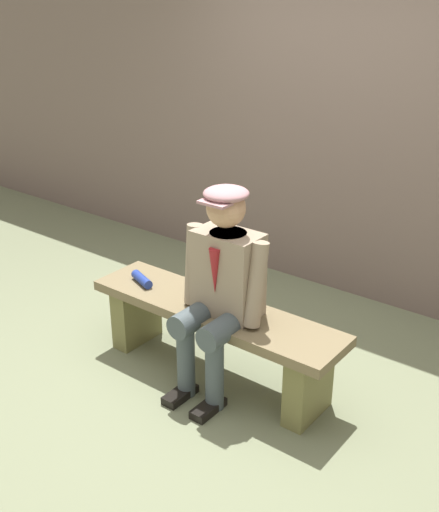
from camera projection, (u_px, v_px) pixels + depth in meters
The scene contains 5 objects.
ground_plane at pixel (214, 374), 4.05m from camera, with size 30.00×30.00×0.00m, color #6B7255.
bench at pixel (214, 328), 3.91m from camera, with size 1.71×0.42×0.49m.
seated_man at pixel (221, 283), 3.66m from camera, with size 0.56×0.57×1.28m.
rolled_magazine at pixel (142, 279), 4.14m from camera, with size 0.06×0.06×0.20m, color navy.
stadium_wall at pixel (351, 136), 4.78m from camera, with size 12.00×0.24×2.49m, color #68574F.
Camera 1 is at (-2.11, 2.68, 2.32)m, focal length 44.13 mm.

